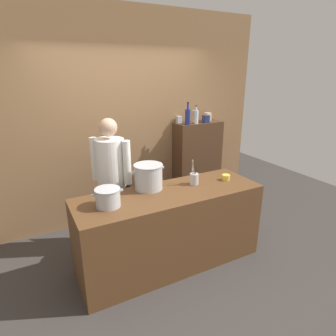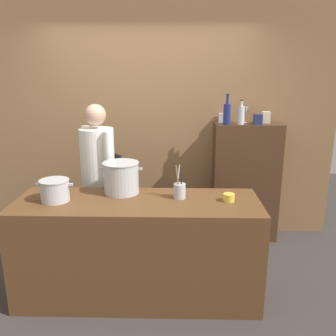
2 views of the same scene
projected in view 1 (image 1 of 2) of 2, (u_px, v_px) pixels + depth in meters
ground_plane at (170, 261)px, 3.43m from camera, size 8.00×8.00×0.00m
brick_back_panel at (124, 119)px, 4.11m from camera, size 4.40×0.10×3.00m
prep_counter at (170, 228)px, 3.28m from camera, size 2.10×0.70×0.90m
bar_cabinet at (197, 164)px, 4.70m from camera, size 0.76×0.32×1.40m
chef at (112, 176)px, 3.43m from camera, size 0.43×0.45×1.66m
stockpot_large at (148, 177)px, 3.19m from camera, size 0.39×0.33×0.28m
stockpot_small at (108, 198)px, 2.79m from camera, size 0.31×0.25×0.19m
utensil_crock at (194, 178)px, 3.34m from camera, size 0.10×0.10×0.30m
butter_jar at (226, 177)px, 3.48m from camera, size 0.10×0.10×0.07m
wine_bottle_cobalt at (188, 116)px, 4.23m from camera, size 0.08×0.08×0.33m
wine_bottle_clear at (196, 117)px, 4.32m from camera, size 0.07×0.07×0.27m
wine_glass_tall at (195, 114)px, 4.45m from camera, size 0.08×0.08×0.18m
spice_tin_cream at (208, 117)px, 4.57m from camera, size 0.09×0.09×0.13m
spice_tin_silver at (179, 119)px, 4.42m from camera, size 0.08×0.08×0.10m
spice_tin_navy at (206, 119)px, 4.43m from camera, size 0.09×0.09×0.11m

